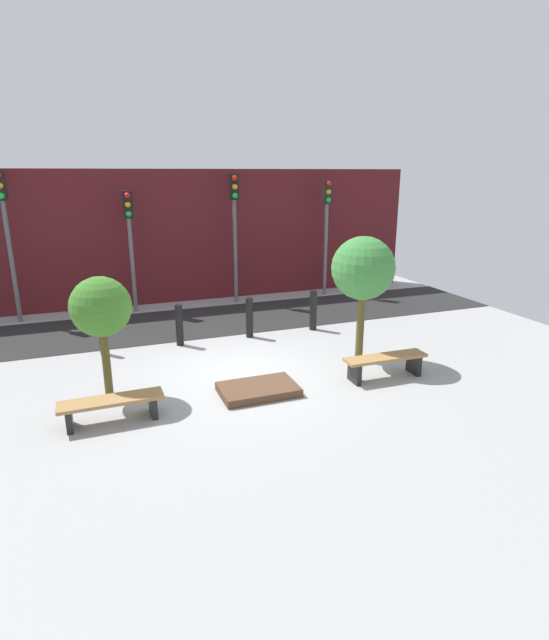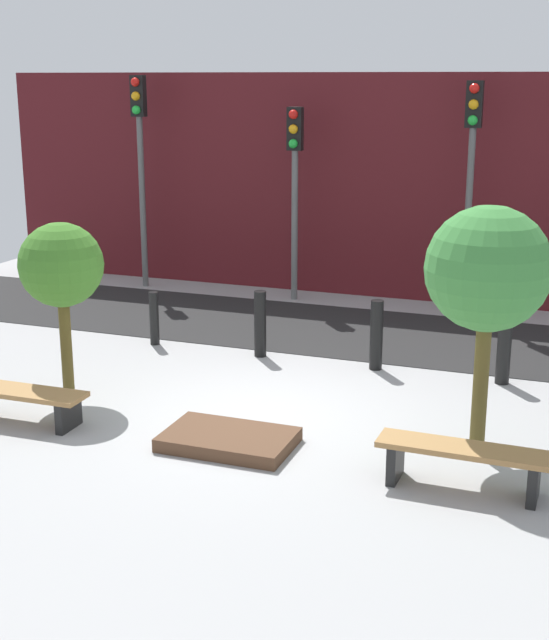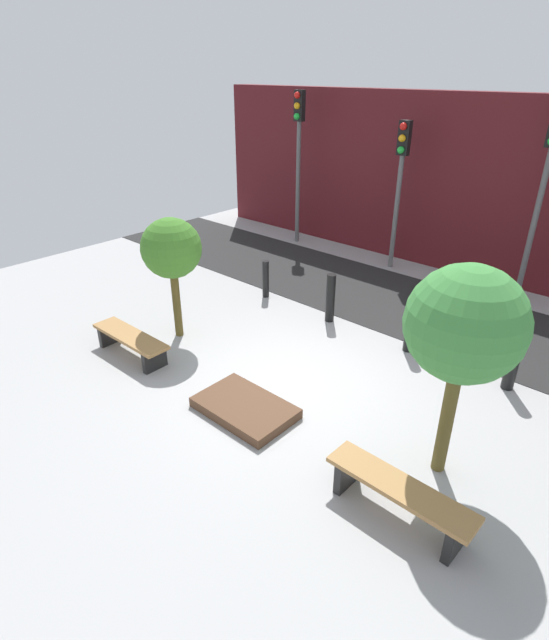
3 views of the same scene
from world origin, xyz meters
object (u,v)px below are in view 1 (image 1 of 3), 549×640
bench_right (385,362)px  traffic_light_mid_east (235,216)px  bollard_right (313,310)px  traffic_light_west (6,221)px  bollard_left (179,325)px  bench_left (112,405)px  bollard_center (249,318)px  traffic_light_mid_west (130,230)px  bollard_far_left (102,337)px  tree_behind_right_bench (363,269)px  planter_bed (258,389)px  traffic_light_east (327,217)px  tree_behind_left_bench (101,308)px

bench_right → traffic_light_mid_east: traffic_light_mid_east is taller
bollard_right → traffic_light_west: size_ratio=0.26×
bollard_right → bollard_left: bearing=180.0°
bench_left → bollard_center: (3.60, 3.53, 0.21)m
bench_right → traffic_light_mid_west: 8.58m
bench_left → bollard_far_left: bollard_far_left is taller
bollard_far_left → traffic_light_mid_east: 6.07m
bollard_left → tree_behind_right_bench: bearing=-34.4°
bench_left → traffic_light_mid_east: 8.67m
planter_bed → traffic_light_mid_east: bearing=77.0°
bench_left → traffic_light_mid_west: 7.52m
bollard_left → traffic_light_east: (5.70, 3.58, 2.15)m
bench_left → bollard_right: 6.45m
bollard_left → traffic_light_mid_west: bearing=101.1°
bench_left → tree_behind_left_bench: size_ratio=0.75×
bollard_right → traffic_light_mid_west: size_ratio=0.30×
bollard_right → traffic_light_mid_west: 5.92m
tree_behind_right_bench → traffic_light_west: bearing=141.1°
bench_right → bollard_center: bearing=117.8°
tree_behind_left_bench → bollard_center: (3.60, 2.46, -1.23)m
planter_bed → traffic_light_mid_west: 7.49m
tree_behind_left_bench → bollard_left: (1.80, 2.46, -1.24)m
traffic_light_west → traffic_light_mid_east: 6.40m
tree_behind_right_bench → traffic_light_west: (-7.50, 6.05, 0.75)m
planter_bed → traffic_light_west: size_ratio=0.36×
planter_bed → bench_left: bearing=-175.8°
tree_behind_left_bench → traffic_light_east: size_ratio=0.60×
traffic_light_mid_west → bench_left: bearing=-98.8°
tree_behind_left_bench → bollard_center: size_ratio=2.25×
bench_left → bench_right: (5.39, 0.00, 0.04)m
bench_left → planter_bed: 2.71m
bench_left → bench_right: bench_right is taller
bench_left → traffic_light_east: bearing=42.6°
bollard_left → traffic_light_west: size_ratio=0.24×
bench_left → bollard_left: 3.97m
bollard_center → traffic_light_west: size_ratio=0.25×
bollard_left → bollard_right: bearing=0.0°
bollard_far_left → traffic_light_east: 8.61m
tree_behind_right_bench → bollard_left: tree_behind_right_bench is taller
planter_bed → bollard_far_left: bollard_far_left is taller
traffic_light_west → traffic_light_mid_west: bearing=-0.0°
bench_left → bollard_right: size_ratio=1.61×
bench_right → traffic_light_mid_east: 7.60m
tree_behind_left_bench → tree_behind_right_bench: (5.39, 0.00, 0.35)m
traffic_light_mid_east → traffic_light_east: traffic_light_mid_east is taller
bollard_center → traffic_light_mid_west: bearing=124.9°
bollard_center → traffic_light_mid_east: traffic_light_mid_east is taller
tree_behind_right_bench → bollard_left: bearing=145.6°
tree_behind_left_bench → bollard_left: 3.29m
traffic_light_mid_east → traffic_light_east: bearing=-0.0°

